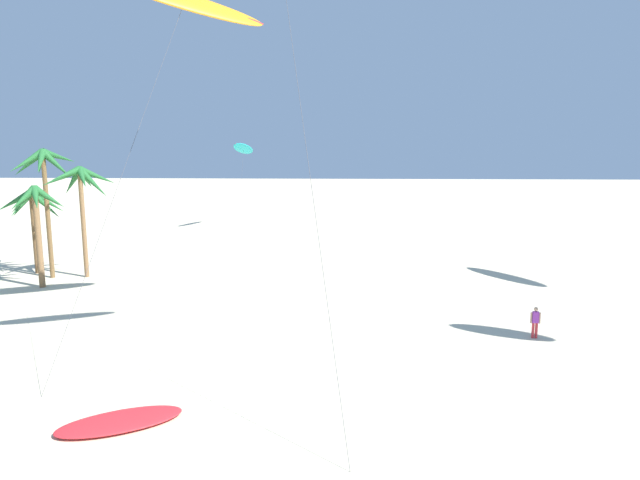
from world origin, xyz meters
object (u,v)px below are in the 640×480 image
Objects in this scene: flying_kite_4 at (184,1)px; person_near_left at (535,321)px; palm_tree_3 at (43,171)px; palm_tree_4 at (36,207)px; grounded_kite_1 at (120,421)px; palm_tree_0 at (32,205)px; palm_tree_2 at (80,184)px; flying_kite_3 at (244,149)px.

flying_kite_4 reaches higher than person_near_left.
person_near_left is at bearing -20.70° from palm_tree_3.
grounded_kite_1 is (12.72, -18.76, -5.41)m from palm_tree_4.
palm_tree_0 is 35.63m from person_near_left.
palm_tree_2 is at bearing 135.68° from flying_kite_4.
palm_tree_3 is (1.81, -1.37, 2.63)m from palm_tree_0.
flying_kite_3 is at bearing 94.29° from grounded_kite_1.
person_near_left is at bearing -21.74° from palm_tree_0.
palm_tree_2 is 18.11m from flying_kite_4.
palm_tree_3 reaches higher than grounded_kite_1.
palm_tree_2 is 1.74× the size of grounded_kite_1.
palm_tree_3 reaches higher than palm_tree_4.
grounded_kite_1 is (13.54, -21.53, -7.66)m from palm_tree_3.
flying_kite_3 is 46.47m from grounded_kite_1.
flying_kite_4 is (13.37, -10.34, 8.90)m from palm_tree_3.
palm_tree_2 is at bearing -107.83° from flying_kite_3.
palm_tree_3 reaches higher than person_near_left.
flying_kite_4 reaches higher than palm_tree_3.
palm_tree_3 is 26.56m from grounded_kite_1.
palm_tree_3 is at bearing -173.94° from palm_tree_2.
flying_kite_4 is at bearing -37.65° from palm_tree_0.
palm_tree_4 is 1.50× the size of grounded_kite_1.
palm_tree_4 is at bearing -73.46° from palm_tree_3.
grounded_kite_1 is 20.08m from person_near_left.
flying_kite_3 reaches higher than palm_tree_0.
flying_kite_3 is (11.93, 22.59, 3.85)m from palm_tree_0.
person_near_left is at bearing -59.62° from flying_kite_3.
person_near_left is (17.51, 9.79, 0.76)m from grounded_kite_1.
palm_tree_2 is 3.70m from palm_tree_4.
palm_tree_0 is 0.92× the size of palm_tree_4.
palm_tree_4 reaches higher than palm_tree_0.
palm_tree_0 is 28.02m from grounded_kite_1.
flying_kite_3 reaches higher than palm_tree_2.
palm_tree_0 is 25.84m from flying_kite_3.
palm_tree_2 is at bearing 61.03° from palm_tree_4.
palm_tree_0 reaches higher than grounded_kite_1.
palm_tree_2 is 1.16× the size of palm_tree_4.
palm_tree_3 is 26.04m from flying_kite_3.
palm_tree_0 is 4.92m from palm_tree_4.
palm_tree_4 is at bearing -57.58° from palm_tree_0.
grounded_kite_1 is at bearing -55.87° from palm_tree_4.
palm_tree_3 is 1.34× the size of palm_tree_4.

